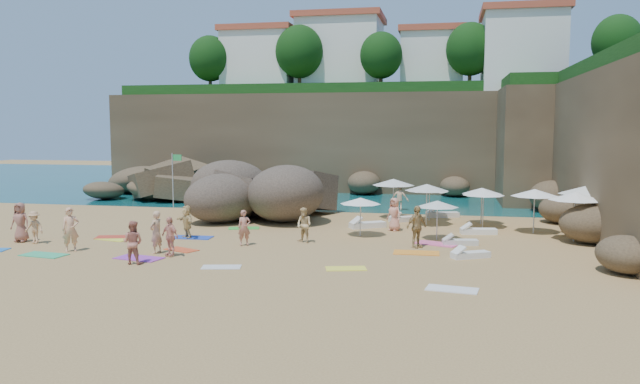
% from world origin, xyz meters
% --- Properties ---
extents(ground, '(120.00, 120.00, 0.00)m').
position_xyz_m(ground, '(0.00, 0.00, 0.00)').
color(ground, tan).
rests_on(ground, ground).
extents(seawater, '(120.00, 120.00, 0.00)m').
position_xyz_m(seawater, '(0.00, 30.00, 0.00)').
color(seawater, '#0C4751').
rests_on(seawater, ground).
extents(cliff_back, '(44.00, 8.00, 8.00)m').
position_xyz_m(cliff_back, '(2.00, 25.00, 4.00)').
color(cliff_back, brown).
rests_on(cliff_back, ground).
extents(cliff_corner, '(10.00, 12.00, 8.00)m').
position_xyz_m(cliff_corner, '(17.00, 20.00, 4.00)').
color(cliff_corner, brown).
rests_on(cliff_corner, ground).
extents(rock_promontory, '(12.00, 7.00, 2.00)m').
position_xyz_m(rock_promontory, '(-11.00, 16.00, 0.00)').
color(rock_promontory, brown).
rests_on(rock_promontory, ground).
extents(clifftop_buildings, '(28.48, 9.48, 7.00)m').
position_xyz_m(clifftop_buildings, '(2.96, 25.79, 11.24)').
color(clifftop_buildings, white).
rests_on(clifftop_buildings, cliff_back).
extents(clifftop_trees, '(35.60, 23.82, 4.40)m').
position_xyz_m(clifftop_trees, '(4.78, 19.52, 11.26)').
color(clifftop_trees, '#11380F').
rests_on(clifftop_trees, ground).
extents(marina_masts, '(3.10, 0.10, 6.00)m').
position_xyz_m(marina_masts, '(-16.50, 30.00, 3.00)').
color(marina_masts, white).
rests_on(marina_masts, ground).
extents(rock_outcrop, '(9.27, 7.78, 3.23)m').
position_xyz_m(rock_outcrop, '(-2.99, 6.89, 0.00)').
color(rock_outcrop, brown).
rests_on(rock_outcrop, ground).
extents(flag_pole, '(0.70, 0.12, 3.59)m').
position_xyz_m(flag_pole, '(-9.25, 10.17, 2.29)').
color(flag_pole, silver).
rests_on(flag_pole, ground).
extents(parasol_0, '(2.45, 2.45, 2.31)m').
position_xyz_m(parasol_0, '(5.33, 8.01, 2.12)').
color(parasol_0, silver).
rests_on(parasol_0, ground).
extents(parasol_1, '(2.08, 2.08, 1.97)m').
position_xyz_m(parasol_1, '(7.41, 7.65, 1.81)').
color(parasol_1, silver).
rests_on(parasol_1, ground).
extents(parasol_2, '(2.12, 2.12, 2.01)m').
position_xyz_m(parasol_2, '(10.24, 6.81, 1.84)').
color(parasol_2, silver).
rests_on(parasol_2, ground).
extents(parasol_3, '(2.19, 2.19, 2.07)m').
position_xyz_m(parasol_3, '(10.26, 5.54, 1.90)').
color(parasol_3, silver).
rests_on(parasol_3, ground).
extents(parasol_4, '(2.36, 2.36, 2.23)m').
position_xyz_m(parasol_4, '(12.67, 4.36, 2.05)').
color(parasol_4, silver).
rests_on(parasol_4, ground).
extents(parasol_5, '(2.38, 2.38, 2.25)m').
position_xyz_m(parasol_5, '(7.31, 5.87, 2.06)').
color(parasol_5, silver).
rests_on(parasol_5, ground).
extents(parasol_7, '(1.98, 1.98, 1.87)m').
position_xyz_m(parasol_7, '(7.93, 1.49, 1.72)').
color(parasol_7, silver).
rests_on(parasol_7, ground).
extents(parasol_8, '(2.58, 2.58, 2.44)m').
position_xyz_m(parasol_8, '(15.00, 4.23, 2.24)').
color(parasol_8, silver).
rests_on(parasol_8, ground).
extents(parasol_9, '(2.00, 2.00, 1.89)m').
position_xyz_m(parasol_9, '(4.25, 1.81, 1.74)').
color(parasol_9, silver).
rests_on(parasol_9, ground).
extents(parasol_11, '(2.43, 2.43, 2.30)m').
position_xyz_m(parasol_11, '(14.22, 2.44, 2.11)').
color(parasol_11, silver).
rests_on(parasol_11, ground).
extents(lounger_0, '(1.83, 1.52, 0.28)m').
position_xyz_m(lounger_0, '(6.09, 6.98, 0.14)').
color(lounger_0, silver).
rests_on(lounger_0, ground).
extents(lounger_1, '(2.00, 1.17, 0.30)m').
position_xyz_m(lounger_1, '(8.16, 9.09, 0.15)').
color(lounger_1, silver).
rests_on(lounger_1, ground).
extents(lounger_2, '(1.96, 1.56, 0.30)m').
position_xyz_m(lounger_2, '(4.29, 4.39, 0.15)').
color(lounger_2, white).
rests_on(lounger_2, ground).
extents(lounger_3, '(1.64, 0.78, 0.24)m').
position_xyz_m(lounger_3, '(8.99, 0.45, 0.12)').
color(lounger_3, silver).
rests_on(lounger_3, ground).
extents(lounger_4, '(1.84, 0.89, 0.27)m').
position_xyz_m(lounger_4, '(9.95, 3.55, 0.14)').
color(lounger_4, white).
rests_on(lounger_4, ground).
extents(lounger_5, '(1.65, 1.23, 0.25)m').
position_xyz_m(lounger_5, '(9.35, -2.33, 0.12)').
color(lounger_5, white).
rests_on(lounger_5, ground).
extents(towel_2, '(1.67, 1.29, 0.03)m').
position_xyz_m(towel_2, '(-2.91, -3.15, 0.01)').
color(towel_2, '#E04C23').
rests_on(towel_2, ground).
extents(towel_3, '(1.99, 1.18, 0.03)m').
position_xyz_m(towel_3, '(-8.06, -5.31, 0.02)').
color(towel_3, '#32B072').
rests_on(towel_3, ground).
extents(towel_4, '(1.77, 1.17, 0.03)m').
position_xyz_m(towel_4, '(-7.11, -1.41, 0.01)').
color(towel_4, '#E6EB3E').
rests_on(towel_4, ground).
extents(towel_5, '(1.61, 1.04, 0.03)m').
position_xyz_m(towel_5, '(-0.03, -5.97, 0.01)').
color(towel_5, silver).
rests_on(towel_5, ground).
extents(towel_6, '(2.08, 1.33, 0.03)m').
position_xyz_m(towel_6, '(-3.87, -5.12, 0.02)').
color(towel_6, purple).
rests_on(towel_6, ground).
extents(towel_7, '(2.04, 1.42, 0.03)m').
position_xyz_m(towel_7, '(-7.30, -0.87, 0.02)').
color(towel_7, red).
rests_on(towel_7, ground).
extents(towel_8, '(1.94, 1.03, 0.03)m').
position_xyz_m(towel_8, '(-3.63, -0.25, 0.02)').
color(towel_8, blue).
rests_on(towel_8, ground).
extents(towel_9, '(2.15, 1.64, 0.03)m').
position_xyz_m(towel_9, '(7.95, 0.42, 0.02)').
color(towel_9, '#E65994').
rests_on(towel_9, ground).
extents(towel_10, '(1.93, 0.99, 0.03)m').
position_xyz_m(towel_10, '(7.13, -1.79, 0.02)').
color(towel_10, orange).
rests_on(towel_10, ground).
extents(towel_11, '(1.76, 1.23, 0.03)m').
position_xyz_m(towel_11, '(-2.07, 2.90, 0.01)').
color(towel_11, green).
rests_on(towel_11, ground).
extents(towel_12, '(1.66, 1.12, 0.03)m').
position_xyz_m(towel_12, '(4.66, -5.28, 0.01)').
color(towel_12, '#FFF543').
rests_on(towel_12, ground).
extents(towel_13, '(1.78, 1.07, 0.03)m').
position_xyz_m(towel_13, '(8.56, -7.56, 0.01)').
color(towel_13, white).
rests_on(towel_13, ground).
extents(person_stand_0, '(0.83, 0.79, 1.91)m').
position_xyz_m(person_stand_0, '(-7.41, -4.36, 0.95)').
color(person_stand_0, '#E3A277').
rests_on(person_stand_0, ground).
extents(person_stand_1, '(0.83, 0.65, 1.70)m').
position_xyz_m(person_stand_1, '(-3.61, -6.07, 0.85)').
color(person_stand_1, '#BE705F').
rests_on(person_stand_1, ground).
extents(person_stand_2, '(1.17, 0.57, 1.76)m').
position_xyz_m(person_stand_2, '(5.45, 11.64, 0.88)').
color(person_stand_2, '#ECB286').
rests_on(person_stand_2, ground).
extents(person_stand_3, '(1.10, 1.10, 1.87)m').
position_xyz_m(person_stand_3, '(7.07, -0.58, 0.94)').
color(person_stand_3, tan).
rests_on(person_stand_3, ground).
extents(person_stand_4, '(0.94, 0.85, 1.71)m').
position_xyz_m(person_stand_4, '(5.74, 3.74, 0.85)').
color(person_stand_4, '#E49177').
rests_on(person_stand_4, ground).
extents(person_stand_5, '(1.44, 0.59, 1.51)m').
position_xyz_m(person_stand_5, '(-5.95, 7.31, 0.75)').
color(person_stand_5, tan).
rests_on(person_stand_5, ground).
extents(person_stand_6, '(0.58, 0.74, 1.81)m').
position_xyz_m(person_stand_6, '(-3.64, -4.01, 0.90)').
color(person_stand_6, tan).
rests_on(person_stand_6, ground).
extents(person_lie_0, '(1.10, 1.56, 0.39)m').
position_xyz_m(person_lie_0, '(-10.09, -3.10, 0.20)').
color(person_lie_0, tan).
rests_on(person_lie_0, ground).
extents(person_lie_1, '(1.54, 1.86, 0.39)m').
position_xyz_m(person_lie_1, '(-2.81, -4.47, 0.20)').
color(person_lie_1, '#ED9F87').
rests_on(person_lie_1, ground).
extents(person_lie_2, '(0.96, 1.85, 0.48)m').
position_xyz_m(person_lie_2, '(-10.97, -2.85, 0.24)').
color(person_lie_2, '#9B5E4D').
rests_on(person_lie_2, ground).
extents(person_lie_3, '(2.12, 2.12, 0.42)m').
position_xyz_m(person_lie_3, '(-3.82, -0.42, 0.21)').
color(person_lie_3, tan).
rests_on(person_lie_3, ground).
extents(person_lie_4, '(1.25, 1.66, 0.38)m').
position_xyz_m(person_lie_4, '(-0.53, -1.65, 0.19)').
color(person_lie_4, '#B7725B').
rests_on(person_lie_4, ground).
extents(person_lie_5, '(1.40, 1.77, 0.60)m').
position_xyz_m(person_lie_5, '(1.94, -0.42, 0.30)').
color(person_lie_5, '#DBB87C').
rests_on(person_lie_5, ground).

